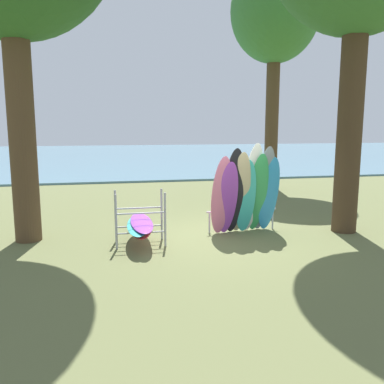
% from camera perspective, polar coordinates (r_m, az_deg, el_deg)
% --- Properties ---
extents(ground_plane, '(80.00, 80.00, 0.00)m').
position_cam_1_polar(ground_plane, '(10.17, 4.29, -6.43)').
color(ground_plane, '#60663D').
extents(lake_water, '(80.00, 36.00, 0.10)m').
position_cam_1_polar(lake_water, '(37.87, -7.57, 5.14)').
color(lake_water, slate).
rests_on(lake_water, ground).
extents(tree_mid_behind, '(3.70, 3.70, 9.56)m').
position_cam_1_polar(tree_mid_behind, '(18.70, 11.53, 23.18)').
color(tree_mid_behind, '#4C3823').
rests_on(tree_mid_behind, ground).
extents(leaning_board_pile, '(1.93, 0.80, 2.33)m').
position_cam_1_polar(leaning_board_pile, '(10.43, 7.54, -0.20)').
color(leaning_board_pile, pink).
rests_on(leaning_board_pile, ground).
extents(board_storage_rack, '(1.15, 2.13, 1.25)m').
position_cam_1_polar(board_storage_rack, '(9.61, -7.26, -4.50)').
color(board_storage_rack, '#9EA0A5').
rests_on(board_storage_rack, ground).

